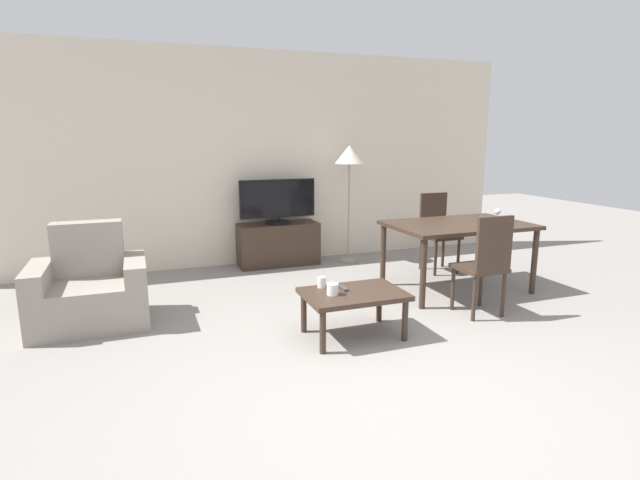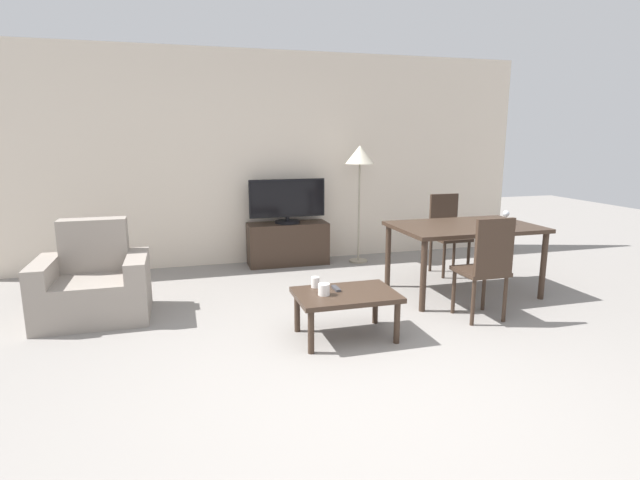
# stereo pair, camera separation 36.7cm
# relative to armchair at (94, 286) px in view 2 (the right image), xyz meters

# --- Properties ---
(ground_plane) EXTENTS (18.00, 18.00, 0.00)m
(ground_plane) POSITION_rel_armchair_xyz_m (1.92, -2.07, -0.30)
(ground_plane) COLOR gray
(wall_back) EXTENTS (7.11, 0.06, 2.70)m
(wall_back) POSITION_rel_armchair_xyz_m (1.92, 1.68, 1.05)
(wall_back) COLOR beige
(wall_back) RESTS_ON ground_plane
(armchair) EXTENTS (0.96, 0.74, 0.89)m
(armchair) POSITION_rel_armchair_xyz_m (0.00, 0.00, 0.00)
(armchair) COLOR gray
(armchair) RESTS_ON ground_plane
(tv_stand) EXTENTS (1.03, 0.39, 0.55)m
(tv_stand) POSITION_rel_armchair_xyz_m (2.13, 1.42, -0.03)
(tv_stand) COLOR #38281E
(tv_stand) RESTS_ON ground_plane
(tv) EXTENTS (0.98, 0.32, 0.56)m
(tv) POSITION_rel_armchair_xyz_m (2.13, 1.42, 0.53)
(tv) COLOR black
(tv) RESTS_ON tv_stand
(coffee_table) EXTENTS (0.83, 0.57, 0.39)m
(coffee_table) POSITION_rel_armchair_xyz_m (2.07, -1.09, 0.04)
(coffee_table) COLOR #38281E
(coffee_table) RESTS_ON ground_plane
(dining_table) EXTENTS (1.47, 0.95, 0.73)m
(dining_table) POSITION_rel_armchair_xyz_m (3.65, -0.28, 0.36)
(dining_table) COLOR #38281E
(dining_table) RESTS_ON ground_plane
(dining_chair_near) EXTENTS (0.40, 0.40, 0.95)m
(dining_chair_near) POSITION_rel_armchair_xyz_m (3.39, -1.06, 0.23)
(dining_chair_near) COLOR #38281E
(dining_chair_near) RESTS_ON ground_plane
(dining_chair_far) EXTENTS (0.40, 0.40, 0.95)m
(dining_chair_far) POSITION_rel_armchair_xyz_m (3.91, 0.51, 0.23)
(dining_chair_far) COLOR #38281E
(dining_chair_far) RESTS_ON ground_plane
(floor_lamp) EXTENTS (0.37, 0.37, 1.53)m
(floor_lamp) POSITION_rel_armchair_xyz_m (3.05, 1.28, 1.04)
(floor_lamp) COLOR gray
(floor_lamp) RESTS_ON ground_plane
(remote_primary) EXTENTS (0.04, 0.15, 0.02)m
(remote_primary) POSITION_rel_armchair_xyz_m (2.02, -0.99, 0.10)
(remote_primary) COLOR #38383D
(remote_primary) RESTS_ON coffee_table
(cup_white_near) EXTENTS (0.07, 0.07, 0.09)m
(cup_white_near) POSITION_rel_armchair_xyz_m (1.87, -0.88, 0.13)
(cup_white_near) COLOR white
(cup_white_near) RESTS_ON coffee_table
(cup_colored_far) EXTENTS (0.09, 0.09, 0.09)m
(cup_colored_far) POSITION_rel_armchair_xyz_m (1.88, -1.10, 0.14)
(cup_colored_far) COLOR white
(cup_colored_far) RESTS_ON coffee_table
(wine_glass_left) EXTENTS (0.07, 0.07, 0.15)m
(wine_glass_left) POSITION_rel_armchair_xyz_m (4.09, -0.35, 0.54)
(wine_glass_left) COLOR silver
(wine_glass_left) RESTS_ON dining_table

